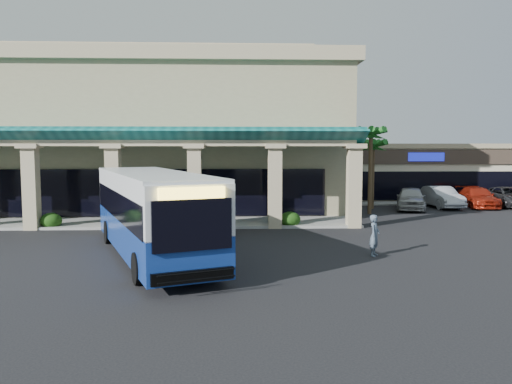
{
  "coord_description": "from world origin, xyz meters",
  "views": [
    {
      "loc": [
        -0.72,
        -22.72,
        4.5
      ],
      "look_at": [
        0.37,
        3.51,
        2.2
      ],
      "focal_mm": 35.0,
      "sensor_mm": 36.0,
      "label": 1
    }
  ],
  "objects_px": {
    "transit_bus": "(152,215)",
    "car_white": "(441,197)",
    "car_silver": "(411,198)",
    "car_gray": "(509,197)",
    "car_red": "(477,197)",
    "pedestrian": "(375,235)"
  },
  "relations": [
    {
      "from": "transit_bus",
      "to": "pedestrian",
      "type": "xyz_separation_m",
      "value": [
        9.3,
        -0.26,
        -0.89
      ]
    },
    {
      "from": "car_silver",
      "to": "car_white",
      "type": "bearing_deg",
      "value": 41.86
    },
    {
      "from": "car_white",
      "to": "car_red",
      "type": "bearing_deg",
      "value": 1.92
    },
    {
      "from": "transit_bus",
      "to": "car_white",
      "type": "relative_size",
      "value": 2.57
    },
    {
      "from": "transit_bus",
      "to": "car_gray",
      "type": "bearing_deg",
      "value": 13.27
    },
    {
      "from": "car_silver",
      "to": "car_gray",
      "type": "xyz_separation_m",
      "value": [
        8.27,
        1.55,
        -0.08
      ]
    },
    {
      "from": "car_gray",
      "to": "car_white",
      "type": "bearing_deg",
      "value": -174.26
    },
    {
      "from": "pedestrian",
      "to": "car_silver",
      "type": "height_order",
      "value": "pedestrian"
    },
    {
      "from": "car_silver",
      "to": "car_white",
      "type": "xyz_separation_m",
      "value": [
        2.75,
        1.2,
        -0.03
      ]
    },
    {
      "from": "transit_bus",
      "to": "car_gray",
      "type": "relative_size",
      "value": 2.3
    },
    {
      "from": "car_red",
      "to": "transit_bus",
      "type": "bearing_deg",
      "value": -136.2
    },
    {
      "from": "car_white",
      "to": "car_red",
      "type": "height_order",
      "value": "car_white"
    },
    {
      "from": "car_gray",
      "to": "pedestrian",
      "type": "bearing_deg",
      "value": -129.78
    },
    {
      "from": "car_silver",
      "to": "car_white",
      "type": "height_order",
      "value": "car_silver"
    },
    {
      "from": "transit_bus",
      "to": "car_red",
      "type": "relative_size",
      "value": 2.44
    },
    {
      "from": "car_white",
      "to": "car_gray",
      "type": "relative_size",
      "value": 0.9
    },
    {
      "from": "car_silver",
      "to": "car_gray",
      "type": "relative_size",
      "value": 0.9
    },
    {
      "from": "pedestrian",
      "to": "car_red",
      "type": "distance_m",
      "value": 21.26
    },
    {
      "from": "pedestrian",
      "to": "car_gray",
      "type": "relative_size",
      "value": 0.32
    },
    {
      "from": "transit_bus",
      "to": "pedestrian",
      "type": "height_order",
      "value": "transit_bus"
    },
    {
      "from": "transit_bus",
      "to": "car_red",
      "type": "height_order",
      "value": "transit_bus"
    },
    {
      "from": "car_gray",
      "to": "car_red",
      "type": "bearing_deg",
      "value": -175.39
    }
  ]
}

